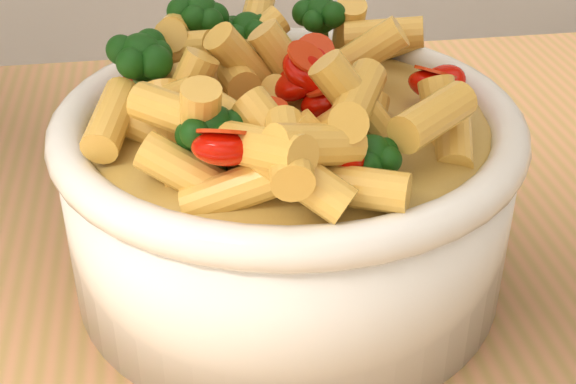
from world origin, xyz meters
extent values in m
cube|color=#A66D47|center=(0.00, 0.00, 0.88)|extent=(1.20, 0.80, 0.04)
cylinder|color=#A66D47|center=(0.55, 0.35, 0.43)|extent=(0.05, 0.05, 0.86)
cylinder|color=white|center=(0.12, 0.04, 0.95)|extent=(0.25, 0.25, 0.10)
ellipsoid|color=white|center=(0.12, 0.04, 0.92)|extent=(0.23, 0.23, 0.04)
torus|color=white|center=(0.12, 0.04, 1.00)|extent=(0.26, 0.26, 0.02)
ellipsoid|color=#E1BE4C|center=(0.12, 0.04, 1.00)|extent=(0.22, 0.22, 0.03)
camera|label=1|loc=(0.05, -0.35, 1.20)|focal=50.00mm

